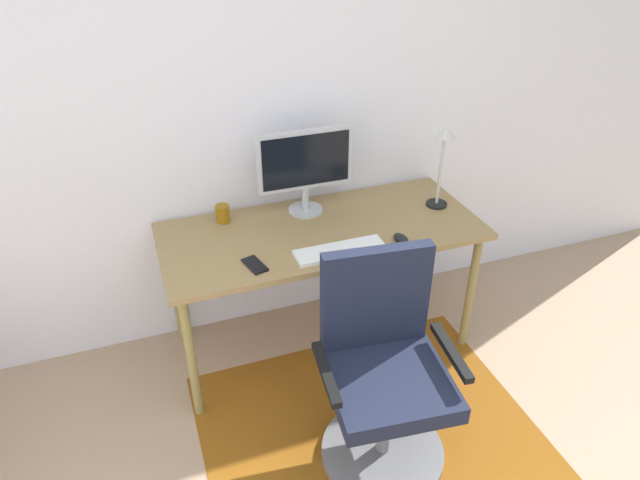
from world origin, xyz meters
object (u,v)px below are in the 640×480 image
(keyboard, at_px, (340,251))
(coffee_cup, at_px, (223,213))
(monitor, at_px, (305,164))
(office_chair, at_px, (383,383))
(cell_phone, at_px, (255,265))
(desk, at_px, (322,240))
(desk_lamp, at_px, (443,151))
(computer_mouse, at_px, (401,239))

(keyboard, distance_m, coffee_cup, 0.65)
(monitor, bearing_deg, office_chair, -88.80)
(keyboard, bearing_deg, coffee_cup, 134.05)
(office_chair, bearing_deg, coffee_cup, 120.56)
(monitor, height_order, keyboard, monitor)
(monitor, bearing_deg, cell_phone, -132.75)
(monitor, height_order, office_chair, monitor)
(desk, bearing_deg, keyboard, -88.29)
(keyboard, bearing_deg, office_chair, -90.54)
(desk, xyz_separation_m, coffee_cup, (-0.45, 0.24, 0.11))
(desk, relative_size, office_chair, 1.64)
(monitor, distance_m, desk_lamp, 0.70)
(keyboard, height_order, desk_lamp, desk_lamp)
(desk, relative_size, coffee_cup, 17.65)
(cell_phone, bearing_deg, office_chair, -68.19)
(coffee_cup, bearing_deg, cell_phone, -83.37)
(monitor, height_order, coffee_cup, monitor)
(desk_lamp, height_order, office_chair, desk_lamp)
(cell_phone, bearing_deg, coffee_cup, 82.50)
(monitor, bearing_deg, keyboard, -86.69)
(computer_mouse, relative_size, cell_phone, 0.74)
(monitor, height_order, desk_lamp, same)
(desk_lamp, bearing_deg, monitor, 165.44)
(computer_mouse, bearing_deg, monitor, 126.64)
(desk_lamp, distance_m, office_chair, 1.21)
(coffee_cup, bearing_deg, computer_mouse, -32.41)
(monitor, relative_size, keyboard, 1.14)
(monitor, distance_m, computer_mouse, 0.61)
(computer_mouse, height_order, desk_lamp, desk_lamp)
(desk_lamp, bearing_deg, coffee_cup, 169.09)
(monitor, relative_size, cell_phone, 3.50)
(computer_mouse, height_order, coffee_cup, coffee_cup)
(monitor, xyz_separation_m, keyboard, (0.02, -0.43, -0.26))
(desk, relative_size, desk_lamp, 3.57)
(desk, bearing_deg, coffee_cup, 151.93)
(desk_lamp, bearing_deg, computer_mouse, -142.11)
(monitor, relative_size, coffee_cup, 5.45)
(desk, relative_size, cell_phone, 11.36)
(coffee_cup, relative_size, desk_lamp, 0.20)
(desk, height_order, computer_mouse, computer_mouse)
(keyboard, distance_m, cell_phone, 0.40)
(desk_lamp, bearing_deg, keyboard, -158.57)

